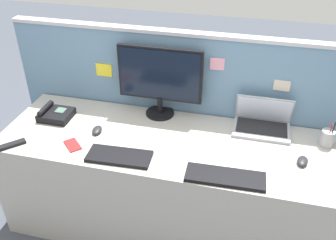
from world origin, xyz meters
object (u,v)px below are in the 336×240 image
(laptop, at_px, (262,121))
(pen_cup, at_px, (327,138))
(cell_phone_red_case, at_px, (73,145))
(computer_mouse_right_hand, at_px, (303,161))
(computer_mouse_left_hand, at_px, (97,130))
(keyboard_spare, at_px, (225,177))
(keyboard_main, at_px, (119,156))
(desk_phone, at_px, (55,114))
(tv_remote, at_px, (11,145))
(desktop_monitor, at_px, (160,78))

(laptop, xyz_separation_m, pen_cup, (0.39, -0.10, 0.00))
(laptop, distance_m, cell_phone_red_case, 1.22)
(computer_mouse_right_hand, xyz_separation_m, computer_mouse_left_hand, (-1.28, 0.01, 0.00))
(keyboard_spare, distance_m, computer_mouse_right_hand, 0.48)
(keyboard_main, bearing_deg, desk_phone, 148.78)
(cell_phone_red_case, height_order, tv_remote, tv_remote)
(keyboard_main, relative_size, pen_cup, 2.11)
(pen_cup, bearing_deg, cell_phone_red_case, -165.87)
(desk_phone, xyz_separation_m, cell_phone_red_case, (0.26, -0.27, -0.03))
(keyboard_main, distance_m, pen_cup, 1.27)
(keyboard_main, relative_size, keyboard_spare, 0.87)
(desktop_monitor, bearing_deg, cell_phone_red_case, -130.69)
(laptop, relative_size, tv_remote, 2.14)
(laptop, xyz_separation_m, keyboard_main, (-0.80, -0.52, -0.04))
(computer_mouse_left_hand, bearing_deg, tv_remote, -155.58)
(desktop_monitor, bearing_deg, computer_mouse_right_hand, -19.63)
(desktop_monitor, distance_m, computer_mouse_left_hand, 0.54)
(desktop_monitor, relative_size, desk_phone, 2.71)
(computer_mouse_right_hand, relative_size, computer_mouse_left_hand, 1.00)
(keyboard_main, height_order, tv_remote, keyboard_main)
(pen_cup, height_order, cell_phone_red_case, pen_cup)
(pen_cup, bearing_deg, keyboard_spare, -141.11)
(desk_phone, bearing_deg, computer_mouse_left_hand, -15.09)
(desk_phone, distance_m, keyboard_spare, 1.25)
(keyboard_main, xyz_separation_m, keyboard_spare, (0.63, -0.03, 0.00))
(desktop_monitor, height_order, computer_mouse_left_hand, desktop_monitor)
(pen_cup, bearing_deg, computer_mouse_right_hand, -124.18)
(computer_mouse_right_hand, distance_m, cell_phone_red_case, 1.38)
(pen_cup, relative_size, cell_phone_red_case, 1.36)
(desktop_monitor, bearing_deg, pen_cup, -6.10)
(laptop, bearing_deg, tv_remote, -158.80)
(tv_remote, bearing_deg, keyboard_spare, 44.25)
(laptop, distance_m, computer_mouse_right_hand, 0.40)
(tv_remote, bearing_deg, keyboard_main, 47.68)
(laptop, bearing_deg, pen_cup, -14.25)
(keyboard_main, xyz_separation_m, computer_mouse_left_hand, (-0.23, 0.22, 0.01))
(desktop_monitor, xyz_separation_m, computer_mouse_right_hand, (0.94, -0.33, -0.26))
(desktop_monitor, distance_m, keyboard_spare, 0.82)
(desktop_monitor, bearing_deg, desk_phone, -161.32)
(cell_phone_red_case, bearing_deg, tv_remote, 148.68)
(keyboard_main, relative_size, cell_phone_red_case, 2.86)
(cell_phone_red_case, bearing_deg, desk_phone, 87.75)
(pen_cup, bearing_deg, computer_mouse_left_hand, -171.69)
(keyboard_main, distance_m, tv_remote, 0.69)
(desk_phone, bearing_deg, laptop, 8.83)
(desk_phone, xyz_separation_m, tv_remote, (-0.11, -0.36, -0.02))
(desk_phone, bearing_deg, pen_cup, 3.72)
(laptop, relative_size, computer_mouse_left_hand, 3.64)
(computer_mouse_left_hand, xyz_separation_m, cell_phone_red_case, (-0.09, -0.17, -0.01))
(computer_mouse_left_hand, relative_size, cell_phone_red_case, 0.75)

